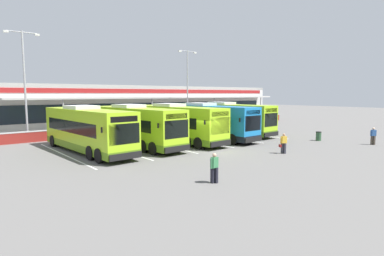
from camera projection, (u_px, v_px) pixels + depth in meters
The scene contains 20 objects.
ground_plane at pixel (213, 150), 26.72m from camera, with size 200.00×200.00×0.00m, color #605E5B.
terminal_building at pixel (89, 105), 46.99m from camera, with size 70.00×13.00×6.00m.
red_barrier_wall at pixel (130, 129), 37.76m from camera, with size 60.00×0.40×1.10m.
coach_bus_leftmost at pixel (87, 130), 25.54m from camera, with size 3.29×12.24×3.78m.
coach_bus_left_centre at pixel (135, 127), 28.38m from camera, with size 3.29×12.24×3.78m.
coach_bus_centre at pixel (175, 124), 30.99m from camera, with size 3.29×12.24×3.78m.
coach_bus_right_centre at pixel (207, 122), 33.27m from camera, with size 3.29×12.24×3.78m.
coach_bus_rightmost at pixel (227, 119), 37.06m from camera, with size 3.29×12.24×3.78m.
bay_stripe_far_west at pixel (63, 154), 24.65m from camera, with size 0.14×13.00×0.01m, color silver.
bay_stripe_west at pixel (113, 148), 27.32m from camera, with size 0.14×13.00×0.01m, color silver.
bay_stripe_mid_west at pixel (154, 144), 29.98m from camera, with size 0.14×13.00×0.01m, color silver.
bay_stripe_centre at pixel (188, 140), 32.65m from camera, with size 0.14×13.00×0.01m, color silver.
bay_stripe_mid_east at pixel (217, 136), 35.31m from camera, with size 0.14×13.00×0.01m, color silver.
bay_stripe_east at pixel (242, 133), 37.98m from camera, with size 0.14×13.00×0.01m, color silver.
pedestrian_with_handbag at pixel (283, 143), 24.92m from camera, with size 0.63×0.49×1.62m.
pedestrian_in_dark_coat at pixel (373, 135), 29.26m from camera, with size 0.48×0.42×1.62m.
pedestrian_child at pixel (214, 167), 16.64m from camera, with size 0.53×0.30×1.62m.
lamp_post_west at pixel (24, 78), 31.70m from camera, with size 3.24×0.28×11.00m.
lamp_post_centre at pixel (187, 83), 45.68m from camera, with size 3.24×0.28×11.00m.
litter_bin at pixel (319, 136), 31.87m from camera, with size 0.54×0.54×0.93m.
Camera 1 is at (-18.21, -19.15, 4.73)m, focal length 29.38 mm.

